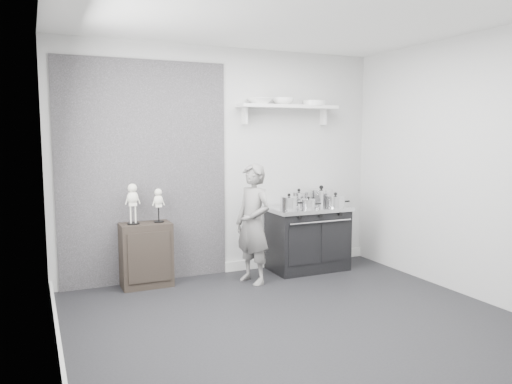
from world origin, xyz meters
TOP-DOWN VIEW (x-y plane):
  - ground at (0.00, 0.00)m, footprint 4.00×4.00m
  - room_shell at (-0.09, 0.15)m, footprint 4.02×3.62m
  - wall_shelf at (0.80, 1.68)m, footprint 1.30×0.26m
  - stove at (0.99, 1.48)m, footprint 0.99×0.62m
  - side_cabinet at (-1.00, 1.61)m, footprint 0.55×0.32m
  - child at (0.14, 1.25)m, footprint 0.47×0.58m
  - pot_front_left at (0.67, 1.39)m, footprint 0.30×0.22m
  - pot_back_left at (0.93, 1.61)m, footprint 0.32×0.23m
  - pot_back_right at (1.25, 1.60)m, footprint 0.39×0.30m
  - pot_front_right at (1.26, 1.30)m, footprint 0.32×0.24m
  - pot_front_center at (0.91, 1.34)m, footprint 0.27×0.18m
  - skeleton_full at (-1.13, 1.61)m, footprint 0.14×0.09m
  - skeleton_torso at (-0.85, 1.61)m, footprint 0.12×0.08m
  - bowl_large at (0.42, 1.67)m, footprint 0.29×0.29m
  - bowl_small at (0.73, 1.67)m, footprint 0.26×0.26m
  - plate_stack at (1.17, 1.67)m, footprint 0.29×0.29m

SIDE VIEW (x-z plane):
  - ground at x=0.00m, z-range 0.00..0.00m
  - side_cabinet at x=-1.00m, z-range 0.00..0.71m
  - stove at x=0.99m, z-range 0.00..0.79m
  - child at x=0.14m, z-range 0.00..1.36m
  - pot_front_center at x=0.91m, z-range 0.78..0.92m
  - pot_front_right at x=1.26m, z-range 0.77..0.96m
  - pot_front_left at x=0.67m, z-range 0.77..0.97m
  - pot_back_left at x=0.93m, z-range 0.77..0.99m
  - pot_back_right at x=1.25m, z-range 0.77..1.01m
  - skeleton_torso at x=-0.85m, z-range 0.71..1.14m
  - skeleton_full at x=-1.13m, z-range 0.71..1.22m
  - room_shell at x=-0.09m, z-range 0.28..2.99m
  - wall_shelf at x=0.80m, z-range 1.89..2.13m
  - plate_stack at x=1.17m, z-range 2.04..2.10m
  - bowl_large at x=0.42m, z-range 2.04..2.11m
  - bowl_small at x=0.73m, z-range 2.04..2.12m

